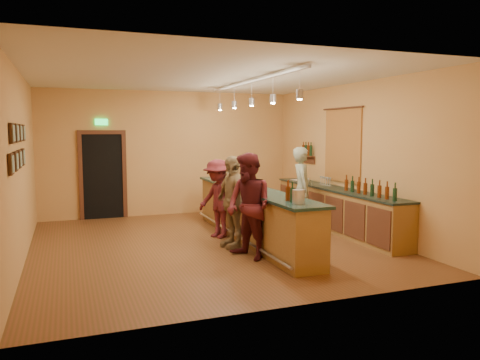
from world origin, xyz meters
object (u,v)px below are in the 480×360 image
object	(u,v)px
customer_c	(218,199)
bar_stool	(267,198)
tasting_bar	(251,210)
bartender	(302,189)
customer_b	(232,202)
back_counter	(336,209)
customer_a	(249,206)

from	to	relation	value
customer_c	bar_stool	world-z (taller)	customer_c
tasting_bar	bartender	world-z (taller)	bartender
customer_b	customer_c	xyz separation A→B (m)	(0.00, 0.87, -0.06)
back_counter	bartender	size ratio (longest dim) A/B	2.48
bartender	customer_c	bearing A→B (deg)	110.11
customer_a	customer_c	distance (m)	1.72
customer_a	tasting_bar	bearing A→B (deg)	137.13
customer_b	bar_stool	size ratio (longest dim) A/B	2.23
tasting_bar	back_counter	bearing A→B (deg)	4.98
bartender	customer_a	xyz separation A→B (m)	(-1.92, -1.71, -0.01)
customer_b	customer_c	size ratio (longest dim) A/B	1.07
customer_a	back_counter	bearing A→B (deg)	99.39
bartender	customer_c	xyz separation A→B (m)	(-1.92, 0.01, -0.11)
customer_a	bar_stool	xyz separation A→B (m)	(1.44, 2.53, -0.28)
bartender	customer_a	bearing A→B (deg)	152.23
bar_stool	back_counter	bearing A→B (deg)	-42.43
bar_stool	tasting_bar	bearing A→B (deg)	-125.09
back_counter	customer_c	bearing A→B (deg)	173.87
back_counter	customer_c	distance (m)	2.66
customer_a	customer_b	bearing A→B (deg)	160.69
customer_b	tasting_bar	bearing A→B (deg)	117.07
customer_a	customer_c	xyz separation A→B (m)	(0.00, 1.72, -0.11)
customer_c	tasting_bar	bearing A→B (deg)	24.98
back_counter	bartender	distance (m)	0.87
customer_b	bar_stool	world-z (taller)	customer_b
bartender	bar_stool	bearing A→B (deg)	50.80
back_counter	customer_c	xyz separation A→B (m)	(-2.63, 0.28, 0.32)
tasting_bar	customer_b	xyz separation A→B (m)	(-0.55, -0.41, 0.26)
bartender	customer_c	size ratio (longest dim) A/B	1.14
tasting_bar	customer_a	world-z (taller)	customer_a
tasting_bar	customer_b	size ratio (longest dim) A/B	2.96
bar_stool	customer_c	bearing A→B (deg)	-150.80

